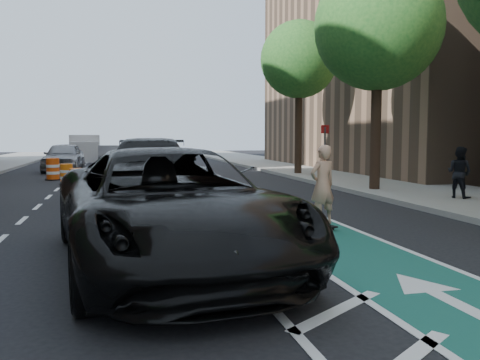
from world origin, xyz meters
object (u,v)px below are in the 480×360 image
object	(u,v)px
suv_near	(167,207)
suv_far	(150,170)
skateboarder	(322,185)
barrel_a	(78,184)

from	to	relation	value
suv_near	suv_far	world-z (taller)	suv_far
skateboarder	barrel_a	world-z (taller)	skateboarder
suv_near	barrel_a	xyz separation A→B (m)	(-1.99, 9.23, -0.46)
skateboarder	suv_far	world-z (taller)	suv_far
skateboarder	barrel_a	xyz separation A→B (m)	(-5.56, 6.88, -0.51)
skateboarder	suv_near	bearing A→B (deg)	18.10
suv_far	barrel_a	xyz separation A→B (m)	(-2.20, 1.50, -0.52)
suv_far	barrel_a	bearing A→B (deg)	150.79
suv_near	barrel_a	distance (m)	9.46
skateboarder	suv_far	xyz separation A→B (m)	(-3.36, 5.38, 0.01)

